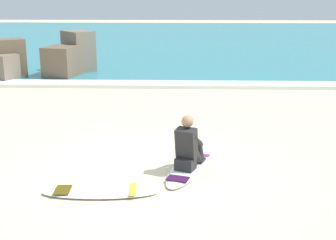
# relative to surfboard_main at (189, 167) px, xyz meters

# --- Properties ---
(ground_plane) EXTENTS (80.00, 80.00, 0.00)m
(ground_plane) POSITION_rel_surfboard_main_xyz_m (-0.82, -0.02, -0.04)
(ground_plane) COLOR beige
(sea) EXTENTS (80.00, 28.00, 0.10)m
(sea) POSITION_rel_surfboard_main_xyz_m (-0.82, 20.90, 0.01)
(sea) COLOR teal
(sea) RESTS_ON ground
(breaking_foam) EXTENTS (80.00, 0.90, 0.11)m
(breaking_foam) POSITION_rel_surfboard_main_xyz_m (-0.82, 7.20, 0.02)
(breaking_foam) COLOR white
(breaking_foam) RESTS_ON ground
(surfboard_main) EXTENTS (1.09, 2.12, 0.08)m
(surfboard_main) POSITION_rel_surfboard_main_xyz_m (0.00, 0.00, 0.00)
(surfboard_main) COLOR silver
(surfboard_main) RESTS_ON ground
(surfer_seated) EXTENTS (0.58, 0.77, 0.95)m
(surfer_seated) POSITION_rel_surfboard_main_xyz_m (-0.02, -0.11, 0.40)
(surfer_seated) COLOR #232326
(surfer_seated) RESTS_ON surfboard_main
(surfboard_spare_near) EXTENTS (1.83, 0.60, 0.08)m
(surfboard_spare_near) POSITION_rel_surfboard_main_xyz_m (-1.40, -1.11, 0.00)
(surfboard_spare_near) COLOR silver
(surfboard_spare_near) RESTS_ON ground
(rock_outcrop_distant) EXTENTS (3.95, 2.90, 1.58)m
(rock_outcrop_distant) POSITION_rel_surfboard_main_xyz_m (-5.19, 8.60, 0.61)
(rock_outcrop_distant) COLOR #756656
(rock_outcrop_distant) RESTS_ON ground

